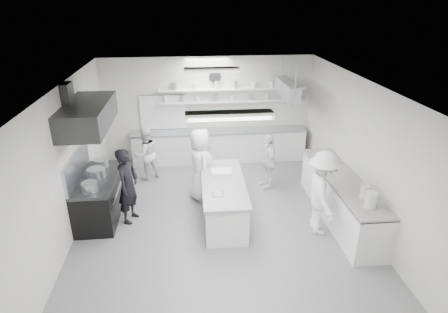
{
  "coord_description": "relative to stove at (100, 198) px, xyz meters",
  "views": [
    {
      "loc": [
        -0.62,
        -7.07,
        4.57
      ],
      "look_at": [
        0.17,
        0.6,
        1.24
      ],
      "focal_mm": 30.22,
      "sensor_mm": 36.0,
      "label": 1
    }
  ],
  "objects": [
    {
      "name": "exhaust_hood",
      "position": [
        0.0,
        -0.0,
        1.9
      ],
      "size": [
        0.85,
        2.0,
        0.5
      ],
      "primitive_type": "cube",
      "color": "#2D2D30",
      "rests_on": "wall_left"
    },
    {
      "name": "light_fixture_rear",
      "position": [
        2.6,
        1.4,
        2.49
      ],
      "size": [
        1.3,
        0.25,
        0.1
      ],
      "primitive_type": "cube",
      "color": "white",
      "rests_on": "ceiling"
    },
    {
      "name": "stove_pot",
      "position": [
        0.0,
        0.02,
        0.58
      ],
      "size": [
        0.38,
        0.38,
        0.24
      ],
      "primitive_type": "cylinder",
      "color": "#ABB1B8",
      "rests_on": "stove"
    },
    {
      "name": "prep_island",
      "position": [
        2.69,
        -0.33,
        -0.04
      ],
      "size": [
        0.88,
        2.26,
        0.83
      ],
      "primitive_type": "cube",
      "rotation": [
        0.0,
        0.0,
        -0.02
      ],
      "color": "white",
      "rests_on": "floor"
    },
    {
      "name": "cook_back",
      "position": [
        0.86,
        1.8,
        0.26
      ],
      "size": [
        0.88,
        0.83,
        1.43
      ],
      "primitive_type": "imported",
      "rotation": [
        0.0,
        0.0,
        -2.56
      ],
      "color": "white",
      "rests_on": "floor"
    },
    {
      "name": "wall_front",
      "position": [
        2.6,
        -3.9,
        1.05
      ],
      "size": [
        6.0,
        0.04,
        3.0
      ],
      "primitive_type": "cube",
      "color": "beige",
      "rests_on": "floor"
    },
    {
      "name": "ceiling",
      "position": [
        2.6,
        -0.4,
        2.56
      ],
      "size": [
        6.0,
        7.0,
        0.02
      ],
      "primitive_type": "cube",
      "color": "white",
      "rests_on": "wall_back"
    },
    {
      "name": "wall_clock",
      "position": [
        2.8,
        3.06,
        2.0
      ],
      "size": [
        0.32,
        0.05,
        0.32
      ],
      "primitive_type": "cylinder",
      "rotation": [
        1.57,
        0.0,
        0.0
      ],
      "color": "white",
      "rests_on": "wall_back"
    },
    {
      "name": "wall_left",
      "position": [
        -0.4,
        -0.4,
        1.05
      ],
      "size": [
        0.04,
        7.0,
        3.0
      ],
      "primitive_type": "cube",
      "color": "beige",
      "rests_on": "floor"
    },
    {
      "name": "bowl_island_a",
      "position": [
        2.54,
        -0.84,
        0.41
      ],
      "size": [
        0.3,
        0.3,
        0.07
      ],
      "primitive_type": "imported",
      "rotation": [
        0.0,
        0.0,
        -0.16
      ],
      "color": "#ABB1B8",
      "rests_on": "prep_island"
    },
    {
      "name": "cook_right",
      "position": [
        4.63,
        -1.06,
        0.44
      ],
      "size": [
        0.73,
        1.19,
        1.79
      ],
      "primitive_type": "imported",
      "rotation": [
        0.0,
        0.0,
        1.51
      ],
      "color": "white",
      "rests_on": "floor"
    },
    {
      "name": "cook_stove",
      "position": [
        0.68,
        -0.23,
        0.39
      ],
      "size": [
        0.58,
        0.71,
        1.68
      ],
      "primitive_type": "imported",
      "rotation": [
        0.0,
        0.0,
        1.23
      ],
      "color": "black",
      "rests_on": "floor"
    },
    {
      "name": "stove",
      "position": [
        0.0,
        0.0,
        0.0
      ],
      "size": [
        0.8,
        1.8,
        0.9
      ],
      "primitive_type": "cube",
      "color": "black",
      "rests_on": "floor"
    },
    {
      "name": "cook_island_left",
      "position": [
        2.25,
        0.61,
        0.43
      ],
      "size": [
        0.75,
        0.97,
        1.75
      ],
      "primitive_type": "imported",
      "rotation": [
        0.0,
        0.0,
        1.81
      ],
      "color": "white",
      "rests_on": "floor"
    },
    {
      "name": "floor",
      "position": [
        2.6,
        -0.4,
        -0.46
      ],
      "size": [
        6.0,
        7.0,
        0.02
      ],
      "primitive_type": "cube",
      "color": "gray",
      "rests_on": "ground"
    },
    {
      "name": "shelf_upper",
      "position": [
        3.3,
        2.97,
        1.65
      ],
      "size": [
        4.2,
        0.26,
        0.04
      ],
      "primitive_type": "cube",
      "color": "white",
      "rests_on": "wall_back"
    },
    {
      "name": "cook_island_right",
      "position": [
        3.97,
        1.0,
        0.26
      ],
      "size": [
        0.4,
        0.85,
        1.43
      ],
      "primitive_type": "imported",
      "rotation": [
        0.0,
        0.0,
        -1.51
      ],
      "color": "white",
      "rests_on": "floor"
    },
    {
      "name": "bowl_island_b",
      "position": [
        2.52,
        0.19,
        0.41
      ],
      "size": [
        0.24,
        0.24,
        0.06
      ],
      "primitive_type": "imported",
      "rotation": [
        0.0,
        0.0,
        0.31
      ],
      "color": "white",
      "rests_on": "prep_island"
    },
    {
      "name": "bowl_right",
      "position": [
        5.31,
        0.06,
        0.52
      ],
      "size": [
        0.27,
        0.27,
        0.05
      ],
      "primitive_type": "imported",
      "rotation": [
        0.0,
        0.0,
        -0.24
      ],
      "color": "white",
      "rests_on": "right_counter"
    },
    {
      "name": "wall_right",
      "position": [
        5.6,
        -0.4,
        1.05
      ],
      "size": [
        0.04,
        7.0,
        3.0
      ],
      "primitive_type": "cube",
      "color": "beige",
      "rests_on": "floor"
    },
    {
      "name": "light_fixture_front",
      "position": [
        2.6,
        -2.2,
        2.49
      ],
      "size": [
        1.3,
        0.25,
        0.1
      ],
      "primitive_type": "cube",
      "color": "white",
      "rests_on": "ceiling"
    },
    {
      "name": "right_counter",
      "position": [
        5.25,
        -0.6,
        0.02
      ],
      "size": [
        0.74,
        3.3,
        0.94
      ],
      "primitive_type": "cube",
      "color": "white",
      "rests_on": "floor"
    },
    {
      "name": "pass_through_window",
      "position": [
        1.3,
        3.08,
        1.0
      ],
      "size": [
        1.3,
        0.04,
        1.0
      ],
      "primitive_type": "cube",
      "color": "black",
      "rests_on": "wall_back"
    },
    {
      "name": "shelf_lower",
      "position": [
        3.3,
        2.97,
        1.3
      ],
      "size": [
        4.2,
        0.26,
        0.04
      ],
      "primitive_type": "cube",
      "color": "white",
      "rests_on": "wall_back"
    },
    {
      "name": "back_counter",
      "position": [
        2.9,
        2.8,
        0.01
      ],
      "size": [
        5.0,
        0.6,
        0.92
      ],
      "primitive_type": "cube",
      "color": "white",
      "rests_on": "floor"
    },
    {
      "name": "pot_rack",
      "position": [
        4.6,
        2.0,
        1.85
      ],
      "size": [
        0.3,
        1.6,
        0.4
      ],
      "primitive_type": "cube",
      "color": "#ABB1B8",
      "rests_on": "ceiling"
    },
    {
      "name": "wall_back",
      "position": [
        2.6,
        3.1,
        1.05
      ],
      "size": [
        6.0,
        0.04,
        3.0
      ],
      "primitive_type": "cube",
      "color": "beige",
      "rests_on": "floor"
    }
  ]
}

